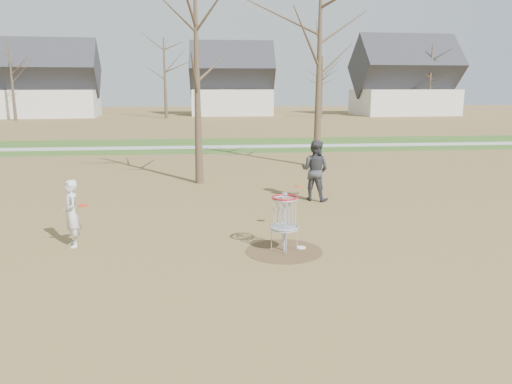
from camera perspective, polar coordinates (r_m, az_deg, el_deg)
ground at (r=11.71m, az=3.23°, el=-6.76°), size 160.00×160.00×0.00m
green_band at (r=32.20m, az=-2.79°, el=5.39°), size 160.00×8.00×0.01m
footpath at (r=31.21m, az=-2.68°, el=5.20°), size 160.00×1.50×0.01m
dirt_circle at (r=11.71m, az=3.23°, el=-6.74°), size 1.80×1.80×0.01m
player_standing at (r=12.59m, az=-20.34°, el=-2.33°), size 0.59×0.70×1.62m
player_throwing at (r=16.70m, az=6.75°, el=2.48°), size 1.24×1.18×2.02m
disc_grounded at (r=11.92m, az=5.17°, el=-6.34°), size 0.22×0.22×0.02m
discs_in_play at (r=12.38m, az=-6.26°, el=-0.37°), size 5.49×0.95×0.25m
disc_golf_basket at (r=11.44m, az=3.29°, el=-2.43°), size 0.64×0.64×1.35m
bare_trees at (r=46.88m, az=-1.70°, el=14.06°), size 52.62×44.98×9.00m
houses_row at (r=63.78m, az=-0.55°, el=11.92°), size 56.51×10.01×7.26m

